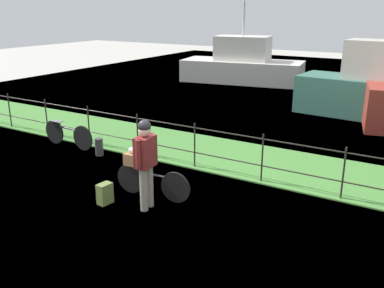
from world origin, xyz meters
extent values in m
plane|color=#B2ADA3|center=(0.00, 0.00, 0.00)|extent=(60.00, 60.00, 0.00)
cube|color=#478438|center=(0.00, 3.31, 0.01)|extent=(27.00, 2.40, 0.03)
plane|color=#426684|center=(0.00, 10.88, 0.00)|extent=(30.00, 30.00, 0.00)
cylinder|color=#28231E|center=(-7.36, 2.23, 0.53)|extent=(0.04, 0.04, 1.06)
cylinder|color=#28231E|center=(-5.73, 2.23, 0.53)|extent=(0.04, 0.04, 1.06)
cylinder|color=#28231E|center=(-4.09, 2.23, 0.53)|extent=(0.04, 0.04, 1.06)
cylinder|color=#28231E|center=(-2.45, 2.23, 0.53)|extent=(0.04, 0.04, 1.06)
cylinder|color=#28231E|center=(-0.82, 2.23, 0.53)|extent=(0.04, 0.04, 1.06)
cylinder|color=#28231E|center=(0.82, 2.23, 0.53)|extent=(0.04, 0.04, 1.06)
cylinder|color=#28231E|center=(2.45, 2.23, 0.53)|extent=(0.04, 0.04, 1.06)
cylinder|color=#28231E|center=(0.00, 2.23, 0.37)|extent=(18.00, 0.03, 0.03)
cylinder|color=#28231E|center=(0.00, 2.23, 0.95)|extent=(18.00, 0.03, 0.03)
cylinder|color=black|center=(-0.20, 0.50, 0.30)|extent=(0.61, 0.10, 0.60)
cylinder|color=black|center=(-1.20, 0.41, 0.30)|extent=(0.61, 0.10, 0.60)
cylinder|color=#2D2D33|center=(-0.70, 0.45, 0.47)|extent=(0.78, 0.11, 0.04)
cube|color=black|center=(-1.08, 0.42, 0.50)|extent=(0.21, 0.11, 0.06)
cube|color=slate|center=(-1.08, 0.42, 0.60)|extent=(0.37, 0.19, 0.02)
cube|color=olive|center=(-1.08, 0.42, 0.72)|extent=(0.42, 0.28, 0.23)
ellipsoid|color=silver|center=(-1.08, 0.42, 0.90)|extent=(0.29, 0.16, 0.13)
sphere|color=silver|center=(-0.96, 0.43, 0.96)|extent=(0.11, 0.11, 0.11)
cylinder|color=gray|center=(-0.52, 0.12, 0.41)|extent=(0.14, 0.14, 0.82)
cylinder|color=gray|center=(-0.51, -0.08, 0.41)|extent=(0.14, 0.14, 0.82)
cube|color=maroon|center=(-0.51, 0.02, 1.10)|extent=(0.29, 0.42, 0.56)
cylinder|color=maroon|center=(-0.53, 0.24, 1.13)|extent=(0.10, 0.10, 0.50)
cylinder|color=maroon|center=(-0.50, -0.20, 1.13)|extent=(0.10, 0.10, 0.50)
sphere|color=tan|center=(-0.51, 0.02, 1.49)|extent=(0.22, 0.22, 0.22)
sphere|color=black|center=(-0.51, 0.02, 1.57)|extent=(0.23, 0.23, 0.23)
cube|color=olive|center=(-1.31, -0.24, 0.20)|extent=(0.21, 0.30, 0.40)
cylinder|color=#38383D|center=(-3.29, 1.73, 0.22)|extent=(0.20, 0.20, 0.44)
cylinder|color=black|center=(-3.92, 1.82, 0.32)|extent=(0.65, 0.06, 0.65)
cylinder|color=black|center=(-4.99, 1.84, 0.32)|extent=(0.65, 0.06, 0.65)
cylinder|color=#2D2D33|center=(-4.46, 1.83, 0.50)|extent=(0.84, 0.06, 0.04)
cube|color=black|center=(-4.87, 1.84, 0.55)|extent=(0.20, 0.09, 0.06)
cube|color=slate|center=(-4.87, 1.84, 0.64)|extent=(0.36, 0.17, 0.02)
cube|color=silver|center=(-4.78, 13.41, 0.53)|extent=(6.04, 3.04, 1.05)
cube|color=silver|center=(-4.78, 13.41, 1.63)|extent=(2.75, 1.88, 1.15)
cylinder|color=#B2B2B2|center=(-4.78, 13.41, 3.00)|extent=(0.10, 0.10, 1.60)
cube|color=#336656|center=(2.04, 9.27, 0.64)|extent=(5.37, 2.17, 1.28)
cube|color=#B7B2A8|center=(2.04, 9.27, 1.90)|extent=(2.40, 1.40, 1.25)
camera|label=1|loc=(3.81, -5.56, 3.54)|focal=39.36mm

